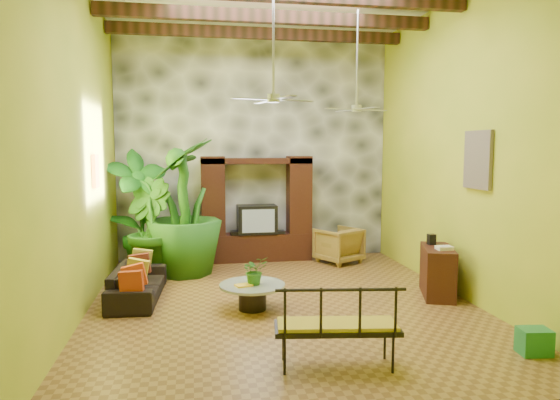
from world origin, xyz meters
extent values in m
plane|color=brown|center=(0.00, 0.00, 0.00)|extent=(7.00, 7.00, 0.00)
cube|color=#91AA26|center=(0.00, 3.50, 2.50)|extent=(6.00, 0.02, 5.00)
cube|color=#91AA26|center=(-3.00, 0.00, 2.50)|extent=(0.02, 7.00, 5.00)
cube|color=#91AA26|center=(3.00, 0.00, 2.50)|extent=(0.02, 7.00, 5.00)
cube|color=#383B40|center=(0.00, 3.44, 2.50)|extent=(5.98, 0.10, 4.98)
cube|color=#3D1F13|center=(0.00, 1.30, 4.78)|extent=(5.95, 0.16, 0.22)
cube|color=#3D1F13|center=(0.00, 2.60, 4.78)|extent=(5.95, 0.16, 0.22)
cube|color=#34150E|center=(0.00, 3.14, 0.30)|extent=(2.40, 0.50, 0.60)
cube|color=#34150E|center=(-0.95, 3.14, 1.30)|extent=(0.50, 0.48, 2.00)
cube|color=#34150E|center=(0.95, 3.14, 1.30)|extent=(0.50, 0.48, 2.00)
cube|color=#34150E|center=(0.00, 3.14, 2.20)|extent=(2.40, 0.48, 0.12)
cube|color=black|center=(0.00, 3.12, 0.92)|extent=(0.85, 0.52, 0.62)
cube|color=#8C99A8|center=(0.00, 2.85, 0.92)|extent=(0.70, 0.02, 0.50)
cylinder|color=#AAABAF|center=(-0.20, -0.40, 4.10)|extent=(0.04, 0.04, 1.80)
cylinder|color=#AAABAF|center=(-0.20, -0.40, 3.20)|extent=(0.18, 0.18, 0.12)
cube|color=#AAABAF|center=(0.15, -0.31, 3.18)|extent=(0.58, 0.26, 0.01)
cube|color=#AAABAF|center=(-0.29, -0.05, 3.18)|extent=(0.26, 0.58, 0.01)
cube|color=#AAABAF|center=(-0.55, -0.49, 3.18)|extent=(0.58, 0.26, 0.01)
cube|color=#AAABAF|center=(-0.11, -0.75, 3.18)|extent=(0.26, 0.58, 0.01)
cylinder|color=#AAABAF|center=(1.60, 1.20, 4.10)|extent=(0.04, 0.04, 1.80)
cylinder|color=#AAABAF|center=(1.60, 1.20, 3.20)|extent=(0.18, 0.18, 0.12)
cube|color=#AAABAF|center=(1.95, 1.29, 3.18)|extent=(0.58, 0.26, 0.01)
cube|color=#AAABAF|center=(1.51, 1.55, 3.18)|extent=(0.26, 0.58, 0.01)
cube|color=#AAABAF|center=(1.25, 1.11, 3.18)|extent=(0.58, 0.26, 0.01)
cube|color=#AAABAF|center=(1.69, 0.85, 3.18)|extent=(0.26, 0.58, 0.01)
cube|color=yellow|center=(-2.96, 1.00, 2.10)|extent=(0.06, 0.32, 0.55)
cube|color=#244C87|center=(2.96, -0.60, 2.30)|extent=(0.06, 0.70, 0.90)
imported|color=black|center=(-2.30, 0.63, 0.27)|extent=(0.84, 1.89, 0.54)
imported|color=brown|center=(1.72, 2.62, 0.38)|extent=(1.12, 1.13, 0.76)
imported|color=#175B18|center=(-2.44, 2.58, 1.23)|extent=(1.55, 1.35, 2.47)
imported|color=#26651A|center=(-2.25, 2.10, 0.96)|extent=(1.25, 1.33, 1.91)
imported|color=#215C18|center=(-1.57, 2.19, 1.33)|extent=(1.61, 1.61, 2.67)
cylinder|color=black|center=(-0.50, -0.21, 0.18)|extent=(0.43, 0.43, 0.36)
cylinder|color=#A9B5B0|center=(-0.50, -0.21, 0.38)|extent=(1.01, 1.01, 0.04)
imported|color=#2B681B|center=(-0.47, -0.23, 0.62)|extent=(0.48, 0.45, 0.43)
cube|color=yellow|center=(-0.64, -0.30, 0.41)|extent=(0.29, 0.24, 0.03)
cube|color=black|center=(0.20, -2.39, 0.45)|extent=(1.46, 0.67, 0.06)
cube|color=gold|center=(0.20, -2.39, 0.49)|extent=(1.39, 0.61, 0.06)
cube|color=black|center=(0.20, -2.64, 0.72)|extent=(1.40, 0.24, 0.54)
cube|color=#391812|center=(2.65, -0.04, 0.41)|extent=(0.78, 1.13, 0.83)
cube|color=#1E7224|center=(2.65, -2.47, 0.16)|extent=(0.39, 0.32, 0.32)
camera|label=1|loc=(-1.38, -7.65, 2.49)|focal=32.00mm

